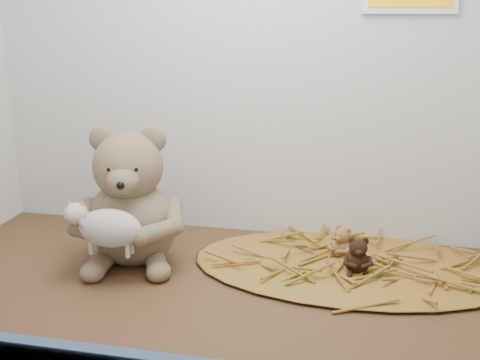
% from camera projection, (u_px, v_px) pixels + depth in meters
% --- Properties ---
extents(alcove_shell, '(1.20, 0.60, 0.90)m').
position_uv_depth(alcove_shell, '(237.00, 35.00, 1.06)').
color(alcove_shell, '#3F2915').
rests_on(alcove_shell, ground).
extents(straw_bed, '(0.62, 0.36, 0.01)m').
position_uv_depth(straw_bed, '(349.00, 266.00, 1.18)').
color(straw_bed, brown).
rests_on(straw_bed, shelf_floor).
extents(main_teddy, '(0.27, 0.28, 0.28)m').
position_uv_depth(main_teddy, '(130.00, 195.00, 1.19)').
color(main_teddy, '#766648').
rests_on(main_teddy, shelf_floor).
extents(toy_lamb, '(0.16, 0.10, 0.10)m').
position_uv_depth(toy_lamb, '(110.00, 228.00, 1.10)').
color(toy_lamb, '#B0AC9E').
rests_on(toy_lamb, main_teddy).
extents(mini_teddy_tan, '(0.08, 0.08, 0.07)m').
position_uv_depth(mini_teddy_tan, '(342.00, 241.00, 1.21)').
color(mini_teddy_tan, '#935D30').
rests_on(mini_teddy_tan, straw_bed).
extents(mini_teddy_brown, '(0.06, 0.07, 0.07)m').
position_uv_depth(mini_teddy_brown, '(358.00, 253.00, 1.14)').
color(mini_teddy_brown, black).
rests_on(mini_teddy_brown, straw_bed).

